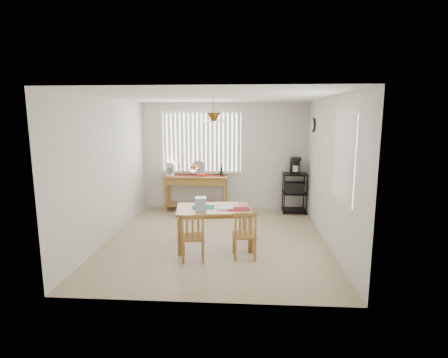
# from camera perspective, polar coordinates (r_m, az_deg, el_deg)

# --- Properties ---
(ground) EXTENTS (4.00, 4.50, 0.01)m
(ground) POSITION_cam_1_polar(r_m,az_deg,el_deg) (6.61, -1.19, -9.88)
(ground) COLOR tan
(room_shell) EXTENTS (4.20, 4.70, 2.70)m
(room_shell) POSITION_cam_1_polar(r_m,az_deg,el_deg) (6.25, -1.21, 4.95)
(room_shell) COLOR silver
(room_shell) RESTS_ON ground
(sideboard) EXTENTS (1.53, 0.43, 0.86)m
(sideboard) POSITION_cam_1_polar(r_m,az_deg,el_deg) (8.45, -4.60, -0.91)
(sideboard) COLOR #A07136
(sideboard) RESTS_ON ground
(sideboard_items) EXTENTS (1.45, 0.36, 0.66)m
(sideboard_items) POSITION_cam_1_polar(r_m,az_deg,el_deg) (8.44, -6.38, 1.48)
(sideboard_items) COLOR #660D0E
(sideboard_items) RESTS_ON sideboard
(wire_cart) EXTENTS (0.56, 0.45, 0.95)m
(wire_cart) POSITION_cam_1_polar(r_m,az_deg,el_deg) (8.43, 11.43, -1.63)
(wire_cart) COLOR black
(wire_cart) RESTS_ON ground
(cart_items) EXTENTS (0.22, 0.27, 0.39)m
(cart_items) POSITION_cam_1_polar(r_m,az_deg,el_deg) (8.34, 11.56, 2.13)
(cart_items) COLOR black
(cart_items) RESTS_ON wire_cart
(dining_table) EXTENTS (1.39, 1.00, 0.69)m
(dining_table) POSITION_cam_1_polar(r_m,az_deg,el_deg) (6.13, -1.65, -5.44)
(dining_table) COLOR #A07136
(dining_table) RESTS_ON ground
(table_items) EXTENTS (1.04, 0.46, 0.22)m
(table_items) POSITION_cam_1_polar(r_m,az_deg,el_deg) (5.98, -2.81, -4.25)
(table_items) COLOR #168076
(table_items) RESTS_ON dining_table
(chair_left) EXTENTS (0.41, 0.41, 0.78)m
(chair_left) POSITION_cam_1_polar(r_m,az_deg,el_deg) (5.60, -5.11, -9.42)
(chair_left) COLOR #A07136
(chair_left) RESTS_ON ground
(chair_right) EXTENTS (0.40, 0.40, 0.79)m
(chair_right) POSITION_cam_1_polar(r_m,az_deg,el_deg) (5.67, 3.38, -9.11)
(chair_right) COLOR #A07136
(chair_right) RESTS_ON ground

